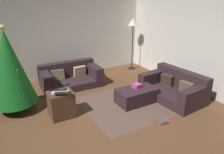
{
  "coord_description": "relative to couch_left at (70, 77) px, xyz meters",
  "views": [
    {
      "loc": [
        -1.66,
        -3.49,
        2.56
      ],
      "look_at": [
        0.62,
        0.53,
        0.75
      ],
      "focal_mm": 34.29,
      "sensor_mm": 36.0,
      "label": 1
    }
  ],
  "objects": [
    {
      "name": "ground_plane",
      "position": [
        -0.17,
        -2.25,
        -0.26
      ],
      "size": [
        6.4,
        6.4,
        0.0
      ],
      "primitive_type": "plane",
      "color": "brown"
    },
    {
      "name": "rear_partition",
      "position": [
        -0.17,
        0.89,
        1.04
      ],
      "size": [
        6.4,
        0.12,
        2.6
      ],
      "primitive_type": "cube",
      "color": "silver",
      "rests_on": "ground_plane"
    },
    {
      "name": "area_rug",
      "position": [
        1.08,
        -1.87,
        -0.25
      ],
      "size": [
        2.6,
        2.0,
        0.01
      ],
      "primitive_type": "cube",
      "color": "brown",
      "rests_on": "ground_plane"
    },
    {
      "name": "gift_box",
      "position": [
        1.12,
        -1.81,
        0.16
      ],
      "size": [
        0.21,
        0.22,
        0.1
      ],
      "primitive_type": "cube",
      "rotation": [
        0.0,
        0.0,
        0.12
      ],
      "color": "#B23F8C",
      "rests_on": "ottoman"
    },
    {
      "name": "ottoman",
      "position": [
        1.08,
        -1.87,
        -0.07
      ],
      "size": [
        0.99,
        0.58,
        0.37
      ],
      "primitive_type": "cube",
      "color": "#2D1E23",
      "rests_on": "ground_plane"
    },
    {
      "name": "book_stack",
      "position": [
        1.02,
        -2.89,
        -0.23
      ],
      "size": [
        0.27,
        0.21,
        0.06
      ],
      "color": "#B7332D",
      "rests_on": "ground_plane"
    },
    {
      "name": "corner_lamp",
      "position": [
        2.45,
        0.34,
        1.27
      ],
      "size": [
        0.36,
        0.36,
        1.78
      ],
      "color": "black",
      "rests_on": "ground_plane"
    },
    {
      "name": "couch_left",
      "position": [
        0.0,
        0.0,
        0.0
      ],
      "size": [
        1.7,
        1.0,
        0.65
      ],
      "rotation": [
        0.0,
        0.0,
        3.12
      ],
      "color": "#2D1E23",
      "rests_on": "ground_plane"
    },
    {
      "name": "christmas_tree",
      "position": [
        -1.59,
        -0.81,
        0.8
      ],
      "size": [
        1.01,
        1.01,
        1.98
      ],
      "color": "brown",
      "rests_on": "ground_plane"
    },
    {
      "name": "tv_remote",
      "position": [
        1.13,
        -1.82,
        0.12
      ],
      "size": [
        0.13,
        0.16,
        0.02
      ],
      "primitive_type": "cube",
      "rotation": [
        0.0,
        0.0,
        -0.59
      ],
      "color": "black",
      "rests_on": "ottoman"
    },
    {
      "name": "side_table",
      "position": [
        -0.75,
        -1.59,
        0.03
      ],
      "size": [
        0.52,
        0.44,
        0.58
      ],
      "primitive_type": "cube",
      "color": "#4C3323",
      "rests_on": "ground_plane"
    },
    {
      "name": "couch_right",
      "position": [
        2.08,
        -2.14,
        0.01
      ],
      "size": [
        1.08,
        1.65,
        0.71
      ],
      "rotation": [
        0.0,
        0.0,
        1.65
      ],
      "color": "#2D1E23",
      "rests_on": "ground_plane"
    },
    {
      "name": "corner_partition",
      "position": [
        2.97,
        -2.25,
        1.04
      ],
      "size": [
        0.12,
        6.4,
        2.6
      ],
      "primitive_type": "cube",
      "color": "silver",
      "rests_on": "ground_plane"
    },
    {
      "name": "laptop",
      "position": [
        -0.77,
        -1.65,
        0.38
      ],
      "size": [
        0.47,
        0.48,
        0.17
      ],
      "color": "silver",
      "rests_on": "side_table"
    }
  ]
}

